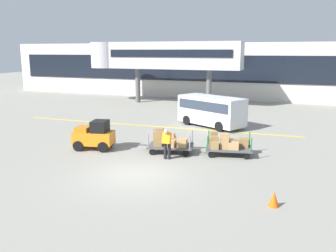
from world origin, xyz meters
TOP-DOWN VIEW (x-y plane):
  - ground_plane at (0.00, 0.00)m, footprint 120.00×120.00m
  - apron_lead_line at (-3.28, 9.50)m, footprint 20.32×0.74m
  - terminal_building at (0.00, 25.97)m, footprint 57.10×2.51m
  - jet_bridge at (-7.23, 19.99)m, footprint 15.70×3.00m
  - baggage_tug at (-3.84, 2.92)m, footprint 2.28×1.58m
  - baggage_cart_lead at (0.15, 3.74)m, footprint 3.08×1.83m
  - baggage_cart_middle at (3.07, 4.35)m, footprint 3.08×1.83m
  - baggage_handler at (0.48, 2.55)m, footprint 0.43×0.45m
  - shuttle_van at (0.64, 10.95)m, footprint 5.14×3.87m
  - safety_cone_near at (5.82, -1.21)m, footprint 0.36×0.36m

SIDE VIEW (x-z plane):
  - ground_plane at x=0.00m, z-range 0.00..0.00m
  - apron_lead_line at x=-3.28m, z-range 0.00..0.01m
  - safety_cone_near at x=5.82m, z-range 0.00..0.55m
  - baggage_cart_middle at x=3.07m, z-range -0.01..1.12m
  - baggage_cart_lead at x=0.15m, z-range -0.04..1.16m
  - baggage_tug at x=-3.84m, z-range -0.04..1.54m
  - baggage_handler at x=0.48m, z-range 0.08..1.65m
  - shuttle_van at x=0.64m, z-range 0.19..2.28m
  - terminal_building at x=0.00m, z-range 0.01..6.08m
  - jet_bridge at x=-7.23m, z-range 1.69..7.76m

